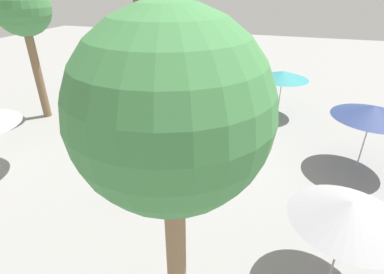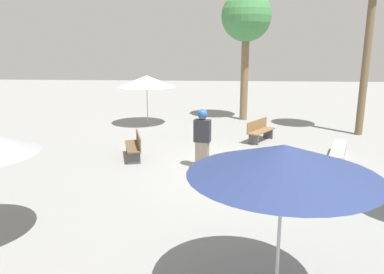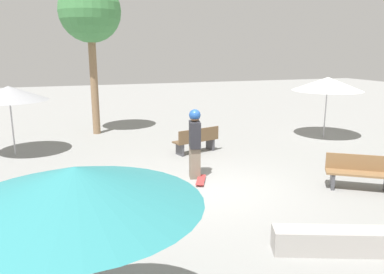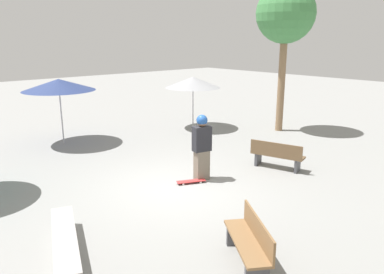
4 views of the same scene
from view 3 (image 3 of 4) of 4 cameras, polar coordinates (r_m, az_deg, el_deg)
The scene contains 10 objects.
ground_plane at distance 9.44m, azimuth 2.29°, elevation -7.74°, with size 60.00×60.00×0.00m, color gray.
skater_main at distance 9.91m, azimuth 0.42°, elevation -0.65°, with size 0.38×0.54×1.86m.
skateboard at distance 9.81m, azimuth 1.38°, elevation -6.55°, with size 0.52×0.81×0.07m.
concrete_ledge at distance 7.06m, azimuth 22.65°, elevation -14.43°, with size 2.50×1.28×0.42m.
bench_near at distance 10.08m, azimuth 24.21°, elevation -5.00°, with size 1.58×1.25×0.85m.
bench_far at distance 12.45m, azimuth 0.70°, elevation -0.53°, with size 1.66×0.87×0.85m.
shade_umbrella_teal at distance 3.80m, azimuth -17.29°, elevation -7.13°, with size 2.50×2.50×2.27m.
shade_umbrella_white at distance 15.38m, azimuth 19.97°, elevation 7.62°, with size 2.66×2.66×2.36m.
shade_umbrella_grey at distance 13.28m, azimuth -26.13°, elevation 5.99°, with size 2.40×2.40×2.25m.
palm_tree_center_right at distance 15.67m, azimuth -15.28°, elevation 17.75°, with size 2.39×2.39×6.02m.
Camera 3 is at (3.17, 8.23, 3.35)m, focal length 35.00 mm.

